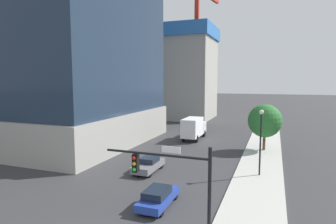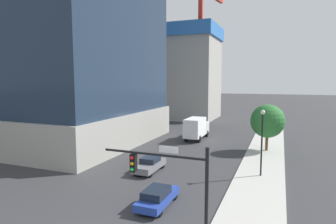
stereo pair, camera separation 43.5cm
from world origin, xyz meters
name	(u,v)px [view 2 (the right image)]	position (x,y,z in m)	size (l,w,h in m)	color
sidewalk	(262,166)	(8.27, 20.00, 0.07)	(4.55, 120.00, 0.15)	#B2AFA8
construction_building	(189,68)	(-11.59, 56.19, 12.47)	(14.41, 16.00, 29.94)	#9E9B93
traffic_light_pole	(170,176)	(4.30, 2.56, 4.03)	(6.35, 0.48, 5.67)	black
street_lamp	(262,133)	(8.33, 16.49, 4.28)	(0.44, 0.44, 6.38)	black
street_tree	(267,121)	(8.36, 27.33, 4.04)	(4.37, 4.37, 6.08)	brown
car_blue	(157,197)	(1.62, 6.91, 0.70)	(1.85, 4.53, 1.39)	#233D9E
car_gray	(150,164)	(-2.41, 14.10, 0.72)	(1.89, 4.55, 1.45)	slate
box_truck	(196,128)	(-2.41, 31.39, 1.90)	(2.38, 7.13, 3.46)	silver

